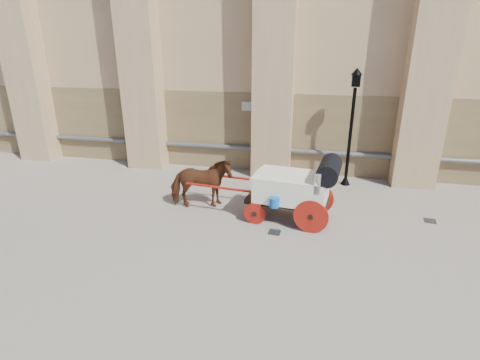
# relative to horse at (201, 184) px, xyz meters

# --- Properties ---
(ground) EXTENTS (90.00, 90.00, 0.00)m
(ground) POSITION_rel_horse_xyz_m (2.67, -0.19, -0.78)
(ground) COLOR slate
(ground) RESTS_ON ground
(horse) EXTENTS (2.01, 1.35, 1.56)m
(horse) POSITION_rel_horse_xyz_m (0.00, 0.00, 0.00)
(horse) COLOR #602F15
(horse) RESTS_ON ground
(carriage) EXTENTS (4.42, 1.67, 1.89)m
(carriage) POSITION_rel_horse_xyz_m (2.87, -0.23, 0.24)
(carriage) COLOR black
(carriage) RESTS_ON ground
(street_lamp) EXTENTS (0.37, 0.37, 4.00)m
(street_lamp) POSITION_rel_horse_xyz_m (4.41, 2.94, 1.36)
(street_lamp) COLOR black
(street_lamp) RESTS_ON ground
(drain_grate_near) EXTENTS (0.34, 0.34, 0.01)m
(drain_grate_near) POSITION_rel_horse_xyz_m (2.40, -1.13, -0.77)
(drain_grate_near) COLOR black
(drain_grate_near) RESTS_ON ground
(drain_grate_far) EXTENTS (0.36, 0.36, 0.01)m
(drain_grate_far) POSITION_rel_horse_xyz_m (6.64, 0.47, -0.77)
(drain_grate_far) COLOR black
(drain_grate_far) RESTS_ON ground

